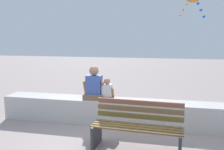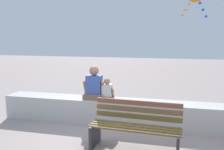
% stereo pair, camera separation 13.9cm
% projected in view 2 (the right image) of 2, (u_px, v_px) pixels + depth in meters
% --- Properties ---
extents(ground_plane, '(40.00, 40.00, 0.00)m').
position_uv_depth(ground_plane, '(112.00, 144.00, 4.75)').
color(ground_plane, gray).
extents(seawall_ledge, '(6.05, 0.59, 0.59)m').
position_uv_depth(seawall_ledge, '(123.00, 112.00, 5.80)').
color(seawall_ledge, '#BBB7B2').
rests_on(seawall_ledge, ground).
extents(park_bench, '(1.70, 0.70, 0.88)m').
position_uv_depth(park_bench, '(135.00, 128.00, 4.49)').
color(park_bench, brown).
rests_on(park_bench, ground).
extents(person_adult, '(0.53, 0.39, 0.81)m').
position_uv_depth(person_adult, '(94.00, 86.00, 5.84)').
color(person_adult, brown).
rests_on(person_adult, seawall_ledge).
extents(person_child, '(0.34, 0.25, 0.52)m').
position_uv_depth(person_child, '(107.00, 91.00, 5.79)').
color(person_child, brown).
rests_on(person_child, seawall_ledge).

